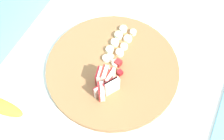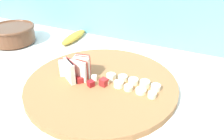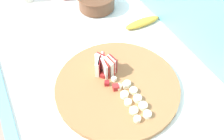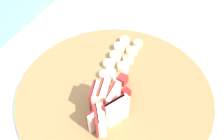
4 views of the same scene
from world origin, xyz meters
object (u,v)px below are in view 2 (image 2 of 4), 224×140
banana_slice_rows (131,84)px  banana_peel (74,37)px  apple_wedge_fan (76,68)px  apple_dice_pile (99,80)px  cutting_board (102,84)px  ceramic_bowl (13,34)px

banana_slice_rows → banana_peel: size_ratio=0.96×
apple_wedge_fan → apple_dice_pile: (0.07, 0.00, -0.02)m
cutting_board → apple_dice_pile: bearing=-113.9°
cutting_board → banana_peel: banana_peel is taller
cutting_board → apple_dice_pile: apple_dice_pile is taller
apple_wedge_fan → banana_slice_rows: 0.16m
banana_slice_rows → banana_peel: bearing=145.1°
apple_wedge_fan → banana_peel: 0.32m
banana_peel → ceramic_bowl: bearing=-148.1°
ceramic_bowl → banana_peel: ceramic_bowl is taller
banana_slice_rows → cutting_board: bearing=-170.4°
cutting_board → banana_peel: size_ratio=2.53×
banana_slice_rows → apple_wedge_fan: bearing=-171.5°
apple_dice_pile → banana_slice_rows: size_ratio=0.60×
banana_slice_rows → ceramic_bowl: bearing=168.2°
apple_wedge_fan → apple_dice_pile: size_ratio=0.96×
apple_dice_pile → banana_peel: size_ratio=0.58×
apple_wedge_fan → banana_peel: size_ratio=0.55×
apple_dice_pile → ceramic_bowl: (-0.46, 0.14, 0.01)m
banana_slice_rows → ceramic_bowl: (-0.55, 0.11, 0.01)m
apple_wedge_fan → banana_slice_rows: apple_wedge_fan is taller
ceramic_bowl → banana_peel: bearing=31.9°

